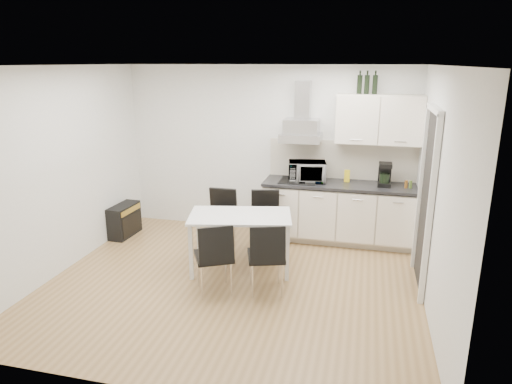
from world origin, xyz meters
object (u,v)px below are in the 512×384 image
Objects in this scene: chair_far_left at (220,221)px; guitar_amp at (124,220)px; floor_speaker at (222,217)px; chair_near_right at (266,257)px; chair_far_right at (265,223)px; kitchenette at (342,188)px; dining_table at (240,222)px; chair_near_left at (214,257)px.

guitar_amp is (-1.63, 0.19, -0.19)m from chair_far_left.
floor_speaker is at bearing -74.44° from chair_far_left.
chair_far_left and chair_near_right have the same top height.
chair_far_right is at bearing 0.14° from guitar_amp.
floor_speaker is at bearing 175.10° from kitchenette.
chair_near_right is at bearing -60.91° from dining_table.
kitchenette is 4.12× the size of guitar_amp.
kitchenette is at bearing -155.70° from chair_far_left.
chair_far_left is 1.00× the size of chair_far_right.
guitar_amp is at bearing 148.56° from dining_table.
dining_table is 2.25m from guitar_amp.
chair_near_left is at bearing 104.74° from chair_far_left.
guitar_amp is (-2.55, 1.25, -0.19)m from chair_near_right.
dining_table is 1.61× the size of chair_near_left.
chair_near_left reaches higher than floor_speaker.
chair_near_right is at bearing -112.26° from kitchenette.
kitchenette is at bearing 50.19° from chair_near_right.
chair_far_left is 1.00× the size of chair_near_left.
dining_table is 4.46× the size of floor_speaker.
chair_far_left is at bearing -6.24° from chair_far_right.
chair_far_left reaches higher than floor_speaker.
chair_near_left is 2.23m from floor_speaker.
kitchenette reaches higher than chair_far_right.
chair_far_left is at bearing -59.89° from floor_speaker.
chair_near_right is at bearing 130.63° from chair_far_left.
dining_table is (-1.20, -1.30, -0.17)m from kitchenette.
chair_far_right is 2.29m from guitar_amp.
floor_speaker is (1.37, 0.74, -0.09)m from guitar_amp.
chair_near_right is 2.84m from guitar_amp.
chair_far_right is at bearing 60.42° from dining_table.
kitchenette is 2.86× the size of chair_far_right.
chair_far_right is 1.28m from floor_speaker.
kitchenette is at bearing 34.98° from dining_table.
chair_far_left is 1.00m from floor_speaker.
floor_speaker is at bearing 31.24° from guitar_amp.
chair_near_left is at bearing -32.68° from guitar_amp.
guitar_amp is at bearing -16.02° from chair_far_right.
chair_far_right is at bearing -145.95° from kitchenette.
chair_far_left is (-1.66, -0.76, -0.39)m from kitchenette.
dining_table is at bearing 50.36° from chair_near_left.
dining_table is 0.74m from chair_far_left.
dining_table is 1.61× the size of chair_far_left.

